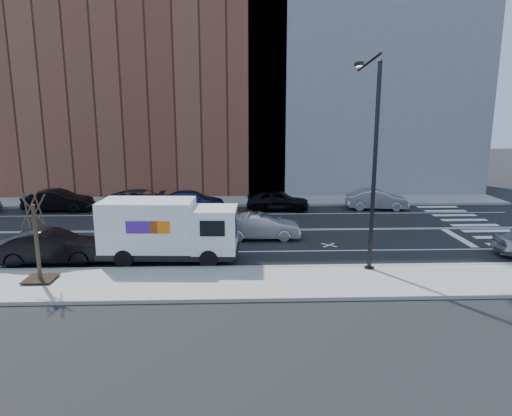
{
  "coord_description": "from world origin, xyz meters",
  "views": [
    {
      "loc": [
        1.26,
        -26.51,
        6.98
      ],
      "look_at": [
        2.21,
        -0.2,
        1.4
      ],
      "focal_mm": 32.0,
      "sensor_mm": 36.0,
      "label": 1
    }
  ],
  "objects": [
    {
      "name": "bldg_brick",
      "position": [
        -8.0,
        15.6,
        11.0
      ],
      "size": [
        26.0,
        10.0,
        22.0
      ],
      "primitive_type": "cube",
      "color": "brown",
      "rests_on": "ground"
    },
    {
      "name": "streetlight",
      "position": [
        7.0,
        -6.91,
        5.08
      ],
      "size": [
        0.44,
        4.02,
        9.34
      ],
      "color": "black",
      "rests_on": "ground"
    },
    {
      "name": "sidewalk_near",
      "position": [
        0.0,
        -8.8,
        0.07
      ],
      "size": [
        44.0,
        3.6,
        0.15
      ],
      "primitive_type": "cube",
      "color": "gray",
      "rests_on": "ground"
    },
    {
      "name": "crosswalk",
      "position": [
        16.0,
        0.0,
        0.0
      ],
      "size": [
        3.0,
        14.0,
        0.01
      ],
      "primitive_type": null,
      "color": "white",
      "rests_on": "ground"
    },
    {
      "name": "curb_near",
      "position": [
        0.0,
        -7.0,
        0.08
      ],
      "size": [
        44.0,
        0.25,
        0.17
      ],
      "primitive_type": "cube",
      "color": "gray",
      "rests_on": "ground"
    },
    {
      "name": "far_parked_d",
      "position": [
        -2.17,
        6.08,
        0.68
      ],
      "size": [
        4.72,
        2.02,
        1.35
      ],
      "primitive_type": "imported",
      "rotation": [
        0.0,
        0.0,
        1.6
      ],
      "color": "navy",
      "rests_on": "ground"
    },
    {
      "name": "curb_far",
      "position": [
        0.0,
        7.0,
        0.08
      ],
      "size": [
        44.0,
        0.25,
        0.17
      ],
      "primitive_type": "cube",
      "color": "gray",
      "rests_on": "ground"
    },
    {
      "name": "near_parked_rear_a",
      "position": [
        -7.5,
        -5.78,
        0.79
      ],
      "size": [
        4.92,
        1.99,
        1.59
      ],
      "primitive_type": "imported",
      "rotation": [
        0.0,
        0.0,
        1.64
      ],
      "color": "black",
      "rests_on": "ground"
    },
    {
      "name": "fedex_van",
      "position": [
        -2.13,
        -5.6,
        1.55
      ],
      "size": [
        6.55,
        2.55,
        2.95
      ],
      "rotation": [
        0.0,
        0.0,
        -0.05
      ],
      "color": "black",
      "rests_on": "ground"
    },
    {
      "name": "road_markings",
      "position": [
        0.0,
        0.0,
        0.0
      ],
      "size": [
        40.0,
        8.6,
        0.01
      ],
      "primitive_type": null,
      "color": "white",
      "rests_on": "ground"
    },
    {
      "name": "ground",
      "position": [
        0.0,
        0.0,
        0.0
      ],
      "size": [
        120.0,
        120.0,
        0.0
      ],
      "primitive_type": "plane",
      "color": "black",
      "rests_on": "ground"
    },
    {
      "name": "far_parked_c",
      "position": [
        -5.6,
        5.51,
        0.77
      ],
      "size": [
        5.75,
        2.99,
        1.55
      ],
      "primitive_type": "imported",
      "rotation": [
        0.0,
        0.0,
        1.49
      ],
      "color": "#434549",
      "rests_on": "ground"
    },
    {
      "name": "far_parked_b",
      "position": [
        -11.66,
        5.79,
        0.78
      ],
      "size": [
        4.73,
        1.67,
        1.56
      ],
      "primitive_type": "imported",
      "rotation": [
        0.0,
        0.0,
        1.57
      ],
      "color": "black",
      "rests_on": "ground"
    },
    {
      "name": "street_tree",
      "position": [
        -7.0,
        -8.4,
        1.45
      ],
      "size": [
        1.2,
        1.2,
        3.75
      ],
      "color": "black",
      "rests_on": "ground"
    },
    {
      "name": "driving_sedan",
      "position": [
        2.43,
        -1.95,
        0.71
      ],
      "size": [
        4.31,
        1.51,
        1.42
      ],
      "primitive_type": "imported",
      "rotation": [
        0.0,
        0.0,
        1.57
      ],
      "color": "#B6B5BA",
      "rests_on": "ground"
    },
    {
      "name": "far_parked_e",
      "position": [
        3.98,
        5.51,
        0.76
      ],
      "size": [
        4.56,
        2.11,
        1.51
      ],
      "primitive_type": "imported",
      "rotation": [
        0.0,
        0.0,
        1.5
      ],
      "color": "black",
      "rests_on": "ground"
    },
    {
      "name": "bldg_concrete",
      "position": [
        12.0,
        15.6,
        13.0
      ],
      "size": [
        20.0,
        10.0,
        26.0
      ],
      "primitive_type": "cube",
      "color": "slate",
      "rests_on": "ground"
    },
    {
      "name": "sidewalk_far",
      "position": [
        0.0,
        8.8,
        0.07
      ],
      "size": [
        44.0,
        3.6,
        0.15
      ],
      "primitive_type": "cube",
      "color": "gray",
      "rests_on": "ground"
    },
    {
      "name": "far_parked_f",
      "position": [
        11.2,
        5.61,
        0.73
      ],
      "size": [
        4.52,
        1.88,
        1.45
      ],
      "primitive_type": "imported",
      "rotation": [
        0.0,
        0.0,
        1.49
      ],
      "color": "#A7A7AC",
      "rests_on": "ground"
    }
  ]
}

